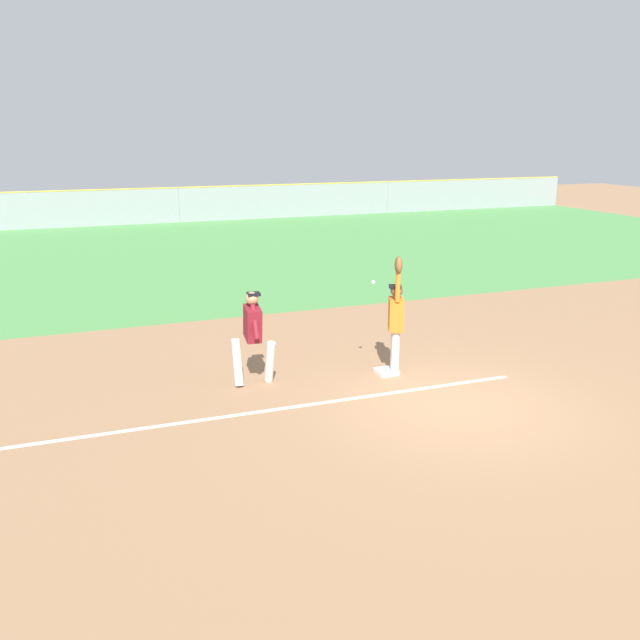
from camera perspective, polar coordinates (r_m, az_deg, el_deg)
The scene contains 12 objects.
ground_plane at distance 11.81m, azimuth 11.05°, elevation -6.92°, with size 79.99×79.99×0.00m, color #936D4C.
outfield_grass at distance 26.57m, azimuth -7.96°, elevation 5.61°, with size 46.70×18.98×0.01m, color #4C8C47.
chalk_foul_line at distance 11.13m, azimuth -11.24°, elevation -8.33°, with size 12.00×0.10×0.01m, color white.
first_base at distance 13.10m, azimuth 5.52°, elevation -4.27°, with size 0.38×0.38×0.08m, color white.
fielder at distance 12.80m, azimuth 6.31°, elevation 0.31°, with size 0.45×0.86×2.28m.
runner at distance 12.24m, azimuth -5.58°, elevation -0.97°, with size 0.73×0.85×1.72m.
baseball at distance 12.53m, azimuth 4.44°, elevation 3.13°, with size 0.07×0.07×0.07m, color white.
outfield_fence at distance 35.68m, azimuth -11.63°, elevation 9.32°, with size 46.78×0.08×1.77m.
parked_car_red at distance 38.87m, azimuth -21.06°, elevation 8.78°, with size 4.45×2.21×1.25m.
parked_car_silver at distance 39.65m, azimuth -12.02°, elevation 9.57°, with size 4.46×2.24×1.25m.
parked_car_green at distance 41.62m, azimuth -3.66°, elevation 10.12°, with size 4.44×2.19×1.25m.
parked_car_white at distance 43.33m, azimuth 4.82°, elevation 10.30°, with size 4.58×2.48×1.25m.
Camera 1 is at (-5.98, -9.19, 4.41)m, focal length 38.62 mm.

